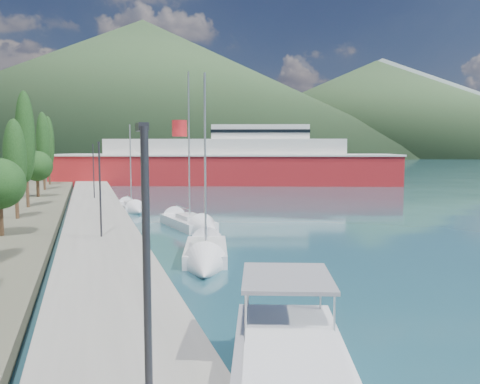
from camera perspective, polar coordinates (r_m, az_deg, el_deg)
name	(u,v)px	position (r m, az deg, el deg)	size (l,w,h in m)	color
ground	(122,170)	(136.23, -14.14, 2.57)	(1400.00, 1400.00, 0.00)	#204B58
quay	(97,218)	(42.17, -17.00, -3.08)	(5.00, 88.00, 0.80)	gray
hills_far	(198,95)	(655.43, -5.19, 11.65)	(1480.00, 900.00, 180.00)	slate
hills_near	(217,97)	(405.18, -2.79, 11.51)	(1010.00, 520.00, 115.00)	#2E4829
tree_row	(23,152)	(47.56, -24.90, 4.40)	(3.53, 62.28, 11.19)	#47301E
lamp_posts	(100,185)	(31.03, -16.71, 0.78)	(0.15, 48.62, 6.06)	#2D2D33
sailboat_near	(205,260)	(26.00, -4.26, -8.31)	(4.44, 8.44, 11.63)	silver
sailboat_mid	(199,227)	(36.43, -5.07, -4.32)	(3.97, 9.57, 13.37)	silver
sailboat_far	(134,209)	(48.59, -12.77, -2.02)	(2.87, 6.77, 9.65)	silver
ferry	(227,163)	(83.87, -1.57, 3.51)	(60.71, 32.87, 11.93)	#AD1C20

